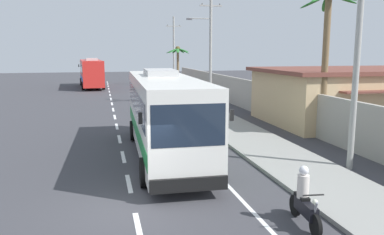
{
  "coord_description": "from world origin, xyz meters",
  "views": [
    {
      "loc": [
        -0.81,
        -11.53,
        4.68
      ],
      "look_at": [
        3.13,
        5.53,
        1.7
      ],
      "focal_mm": 36.6,
      "sensor_mm": 36.0,
      "label": 1
    }
  ],
  "objects_px": {
    "coach_bus_foreground": "(164,112)",
    "coach_bus_far_lane": "(91,72)",
    "motorcycle_beside_bus": "(304,202)",
    "pedestrian_near_kerb": "(200,97)",
    "utility_pole_nearest": "(358,48)",
    "utility_pole_mid": "(210,42)",
    "palm_second": "(178,58)",
    "palm_nearest": "(326,44)",
    "roadside_building": "(365,95)",
    "utility_pole_far": "(174,50)"
  },
  "relations": [
    {
      "from": "coach_bus_far_lane",
      "to": "motorcycle_beside_bus",
      "type": "height_order",
      "value": "coach_bus_far_lane"
    },
    {
      "from": "utility_pole_mid",
      "to": "palm_second",
      "type": "xyz_separation_m",
      "value": [
        -0.62,
        11.34,
        -1.49
      ]
    },
    {
      "from": "roadside_building",
      "to": "utility_pole_far",
      "type": "bearing_deg",
      "value": 104.09
    },
    {
      "from": "utility_pole_mid",
      "to": "pedestrian_near_kerb",
      "type": "bearing_deg",
      "value": -122.52
    },
    {
      "from": "coach_bus_foreground",
      "to": "motorcycle_beside_bus",
      "type": "distance_m",
      "value": 8.49
    },
    {
      "from": "utility_pole_mid",
      "to": "palm_nearest",
      "type": "distance_m",
      "value": 14.3
    },
    {
      "from": "coach_bus_foreground",
      "to": "palm_nearest",
      "type": "height_order",
      "value": "palm_nearest"
    },
    {
      "from": "roadside_building",
      "to": "utility_pole_nearest",
      "type": "bearing_deg",
      "value": -128.7
    },
    {
      "from": "palm_nearest",
      "to": "roadside_building",
      "type": "bearing_deg",
      "value": 35.18
    },
    {
      "from": "utility_pole_nearest",
      "to": "roadside_building",
      "type": "distance_m",
      "value": 12.37
    },
    {
      "from": "pedestrian_near_kerb",
      "to": "roadside_building",
      "type": "height_order",
      "value": "roadside_building"
    },
    {
      "from": "coach_bus_foreground",
      "to": "coach_bus_far_lane",
      "type": "distance_m",
      "value": 35.46
    },
    {
      "from": "utility_pole_mid",
      "to": "roadside_building",
      "type": "distance_m",
      "value": 13.45
    },
    {
      "from": "pedestrian_near_kerb",
      "to": "utility_pole_nearest",
      "type": "relative_size",
      "value": 0.17
    },
    {
      "from": "pedestrian_near_kerb",
      "to": "utility_pole_nearest",
      "type": "height_order",
      "value": "utility_pole_nearest"
    },
    {
      "from": "utility_pole_mid",
      "to": "roadside_building",
      "type": "bearing_deg",
      "value": -52.28
    },
    {
      "from": "pedestrian_near_kerb",
      "to": "utility_pole_nearest",
      "type": "xyz_separation_m",
      "value": [
        1.83,
        -17.38,
        3.81
      ]
    },
    {
      "from": "utility_pole_far",
      "to": "palm_nearest",
      "type": "relative_size",
      "value": 1.18
    },
    {
      "from": "utility_pole_mid",
      "to": "palm_nearest",
      "type": "relative_size",
      "value": 1.33
    },
    {
      "from": "pedestrian_near_kerb",
      "to": "utility_pole_mid",
      "type": "height_order",
      "value": "utility_pole_mid"
    },
    {
      "from": "coach_bus_foreground",
      "to": "utility_pole_mid",
      "type": "distance_m",
      "value": 17.52
    },
    {
      "from": "coach_bus_foreground",
      "to": "roadside_building",
      "type": "relative_size",
      "value": 0.84
    },
    {
      "from": "palm_second",
      "to": "utility_pole_far",
      "type": "bearing_deg",
      "value": 82.79
    },
    {
      "from": "coach_bus_foreground",
      "to": "pedestrian_near_kerb",
      "type": "bearing_deg",
      "value": 69.55
    },
    {
      "from": "palm_nearest",
      "to": "palm_second",
      "type": "xyz_separation_m",
      "value": [
        -3.09,
        25.42,
        -1.12
      ]
    },
    {
      "from": "motorcycle_beside_bus",
      "to": "utility_pole_nearest",
      "type": "relative_size",
      "value": 0.21
    },
    {
      "from": "palm_second",
      "to": "pedestrian_near_kerb",
      "type": "bearing_deg",
      "value": -93.37
    },
    {
      "from": "motorcycle_beside_bus",
      "to": "pedestrian_near_kerb",
      "type": "height_order",
      "value": "pedestrian_near_kerb"
    },
    {
      "from": "coach_bus_far_lane",
      "to": "pedestrian_near_kerb",
      "type": "bearing_deg",
      "value": -67.27
    },
    {
      "from": "pedestrian_near_kerb",
      "to": "palm_nearest",
      "type": "height_order",
      "value": "palm_nearest"
    },
    {
      "from": "pedestrian_near_kerb",
      "to": "roadside_building",
      "type": "xyz_separation_m",
      "value": [
        9.34,
        -8.01,
        0.83
      ]
    },
    {
      "from": "utility_pole_nearest",
      "to": "utility_pole_mid",
      "type": "xyz_separation_m",
      "value": [
        -0.41,
        19.61,
        0.66
      ]
    },
    {
      "from": "coach_bus_far_lane",
      "to": "pedestrian_near_kerb",
      "type": "distance_m",
      "value": 23.41
    },
    {
      "from": "pedestrian_near_kerb",
      "to": "palm_second",
      "type": "distance_m",
      "value": 13.91
    },
    {
      "from": "coach_bus_far_lane",
      "to": "utility_pole_mid",
      "type": "xyz_separation_m",
      "value": [
        10.46,
        -19.35,
        3.46
      ]
    },
    {
      "from": "coach_bus_foreground",
      "to": "utility_pole_far",
      "type": "height_order",
      "value": "utility_pole_far"
    },
    {
      "from": "pedestrian_near_kerb",
      "to": "palm_second",
      "type": "relative_size",
      "value": 0.31
    },
    {
      "from": "utility_pole_far",
      "to": "palm_nearest",
      "type": "height_order",
      "value": "utility_pole_far"
    },
    {
      "from": "palm_nearest",
      "to": "palm_second",
      "type": "height_order",
      "value": "palm_nearest"
    },
    {
      "from": "utility_pole_nearest",
      "to": "utility_pole_mid",
      "type": "distance_m",
      "value": 19.62
    },
    {
      "from": "coach_bus_foreground",
      "to": "coach_bus_far_lane",
      "type": "relative_size",
      "value": 1.07
    },
    {
      "from": "coach_bus_foreground",
      "to": "palm_second",
      "type": "distance_m",
      "value": 27.93
    },
    {
      "from": "utility_pole_nearest",
      "to": "palm_nearest",
      "type": "relative_size",
      "value": 1.17
    },
    {
      "from": "motorcycle_beside_bus",
      "to": "utility_pole_mid",
      "type": "bearing_deg",
      "value": 80.59
    },
    {
      "from": "utility_pole_far",
      "to": "palm_second",
      "type": "height_order",
      "value": "utility_pole_far"
    },
    {
      "from": "utility_pole_nearest",
      "to": "palm_second",
      "type": "bearing_deg",
      "value": 91.91
    },
    {
      "from": "pedestrian_near_kerb",
      "to": "palm_second",
      "type": "height_order",
      "value": "palm_second"
    },
    {
      "from": "utility_pole_mid",
      "to": "utility_pole_far",
      "type": "height_order",
      "value": "utility_pole_mid"
    },
    {
      "from": "motorcycle_beside_bus",
      "to": "palm_second",
      "type": "relative_size",
      "value": 0.37
    },
    {
      "from": "coach_bus_foreground",
      "to": "utility_pole_nearest",
      "type": "height_order",
      "value": "utility_pole_nearest"
    }
  ]
}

